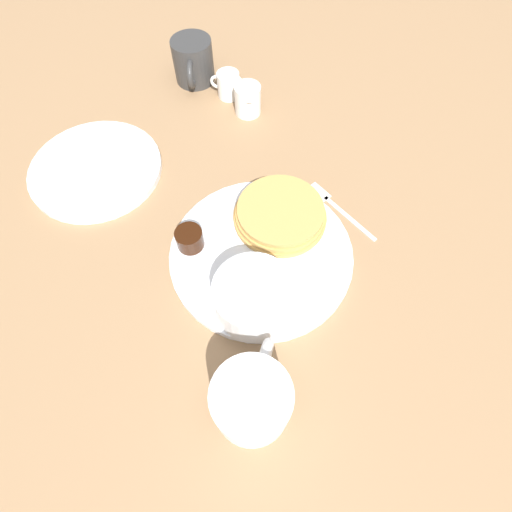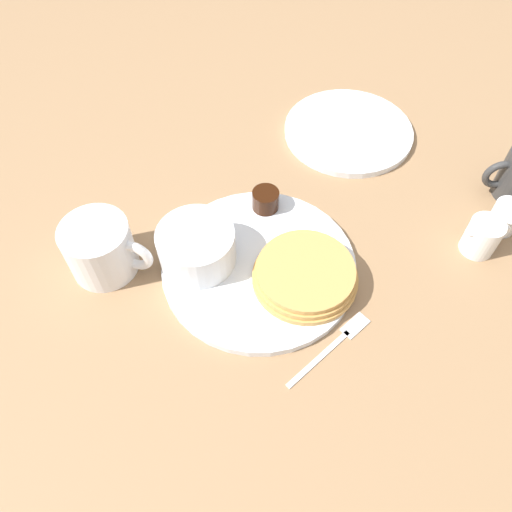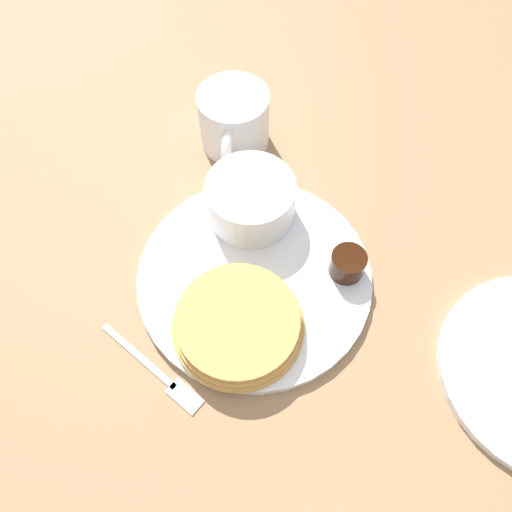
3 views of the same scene
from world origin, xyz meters
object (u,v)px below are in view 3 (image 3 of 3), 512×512
at_px(coffee_mug, 234,121).
at_px(fork, 161,376).
at_px(bowl, 251,199).
at_px(plate, 255,277).

xyz_separation_m(coffee_mug, fork, (-0.33, 0.09, -0.04)).
distance_m(bowl, fork, 0.23).
relative_size(coffee_mug, fork, 1.08).
bearing_deg(bowl, coffee_mug, 7.34).
bearing_deg(plate, fork, 136.37).
distance_m(plate, fork, 0.16).
height_order(plate, coffee_mug, coffee_mug).
distance_m(coffee_mug, fork, 0.35).
bearing_deg(coffee_mug, bowl, -172.66).
relative_size(plate, coffee_mug, 2.20).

